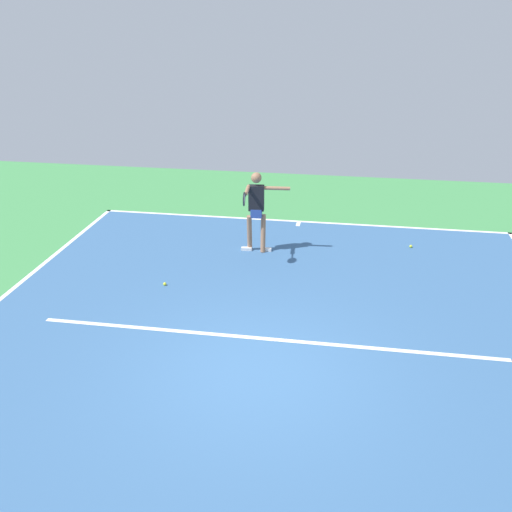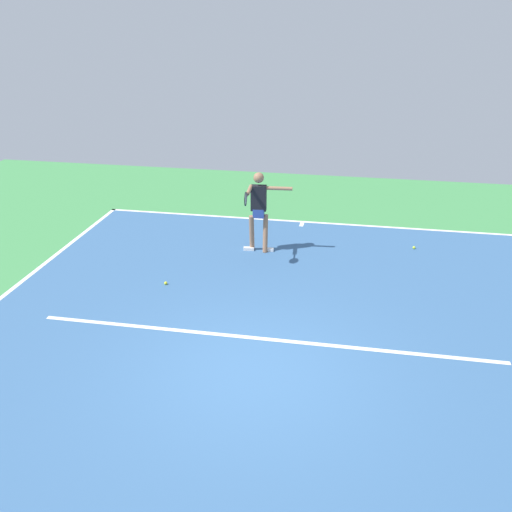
{
  "view_description": "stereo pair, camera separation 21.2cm",
  "coord_description": "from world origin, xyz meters",
  "views": [
    {
      "loc": [
        -1.24,
        7.41,
        5.18
      ],
      "look_at": [
        0.39,
        -2.36,
        0.9
      ],
      "focal_mm": 40.93,
      "sensor_mm": 36.0,
      "label": 1
    },
    {
      "loc": [
        -1.45,
        7.37,
        5.18
      ],
      "look_at": [
        0.39,
        -2.36,
        0.9
      ],
      "focal_mm": 40.93,
      "sensor_mm": 36.0,
      "label": 2
    }
  ],
  "objects": [
    {
      "name": "ground_plane",
      "position": [
        0.0,
        0.0,
        0.0
      ],
      "size": [
        22.85,
        22.85,
        0.0
      ],
      "primitive_type": "plane",
      "color": "#428E4C"
    },
    {
      "name": "court_surface",
      "position": [
        0.0,
        0.0,
        0.0
      ],
      "size": [
        10.54,
        13.77,
        0.0
      ],
      "primitive_type": "cube",
      "color": "#38608E",
      "rests_on": "ground_plane"
    },
    {
      "name": "court_line_baseline_near",
      "position": [
        0.0,
        -6.84,
        0.0
      ],
      "size": [
        10.54,
        0.1,
        0.01
      ],
      "primitive_type": "cube",
      "color": "white",
      "rests_on": "ground_plane"
    },
    {
      "name": "court_line_service",
      "position": [
        0.0,
        -0.97,
        0.0
      ],
      "size": [
        7.9,
        0.1,
        0.01
      ],
      "primitive_type": "cube",
      "color": "white",
      "rests_on": "ground_plane"
    },
    {
      "name": "court_line_centre_mark",
      "position": [
        0.0,
        -6.64,
        0.0
      ],
      "size": [
        0.1,
        0.3,
        0.01
      ],
      "primitive_type": "cube",
      "color": "white",
      "rests_on": "ground_plane"
    },
    {
      "name": "tennis_player",
      "position": [
        0.77,
        -4.69,
        1.08
      ],
      "size": [
        1.09,
        1.22,
        1.85
      ],
      "rotation": [
        0.0,
        0.0,
        0.08
      ],
      "color": "#9E7051",
      "rests_on": "ground_plane"
    },
    {
      "name": "tennis_ball_by_baseline",
      "position": [
        -2.73,
        -5.49,
        0.03
      ],
      "size": [
        0.07,
        0.07,
        0.07
      ],
      "primitive_type": "sphere",
      "color": "#CCE033",
      "rests_on": "ground_plane"
    },
    {
      "name": "tennis_ball_centre_court",
      "position": [
        2.29,
        -2.65,
        0.03
      ],
      "size": [
        0.07,
        0.07,
        0.07
      ],
      "primitive_type": "sphere",
      "color": "yellow",
      "rests_on": "ground_plane"
    }
  ]
}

